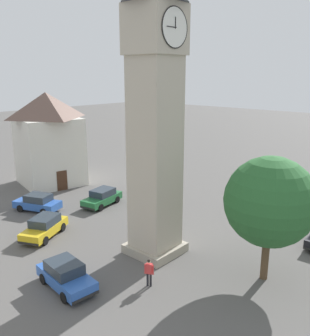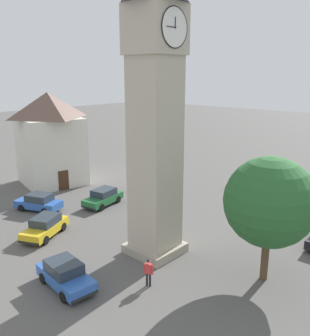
{
  "view_description": "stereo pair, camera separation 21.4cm",
  "coord_description": "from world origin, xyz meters",
  "px_view_note": "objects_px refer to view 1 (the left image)",
  "views": [
    {
      "loc": [
        16.74,
        15.07,
        11.85
      ],
      "look_at": [
        0.0,
        0.0,
        5.95
      ],
      "focal_mm": 38.54,
      "sensor_mm": 36.0,
      "label": 1
    },
    {
      "loc": [
        16.59,
        15.23,
        11.85
      ],
      "look_at": [
        0.0,
        0.0,
        5.95
      ],
      "focal_mm": 38.54,
      "sensor_mm": 36.0,
      "label": 2
    }
  ],
  "objects_px": {
    "pedestrian": "(149,270)",
    "building_shop_left": "(48,138)",
    "car_silver_kerb": "(44,227)",
    "clock_tower": "(155,47)",
    "car_blue_kerb": "(38,202)",
    "car_black_far": "(265,202)",
    "car_white_side": "(66,275)",
    "tree": "(270,202)",
    "car_green_alley": "(102,197)"
  },
  "relations": [
    {
      "from": "clock_tower",
      "to": "tree",
      "type": "distance_m",
      "value": 11.23
    },
    {
      "from": "clock_tower",
      "to": "car_green_alley",
      "type": "distance_m",
      "value": 16.31
    },
    {
      "from": "pedestrian",
      "to": "car_silver_kerb",
      "type": "bearing_deg",
      "value": -87.71
    },
    {
      "from": "clock_tower",
      "to": "car_silver_kerb",
      "type": "relative_size",
      "value": 5.13
    },
    {
      "from": "car_green_alley",
      "to": "tree",
      "type": "bearing_deg",
      "value": 84.57
    },
    {
      "from": "clock_tower",
      "to": "pedestrian",
      "type": "bearing_deg",
      "value": 37.34
    },
    {
      "from": "car_green_alley",
      "to": "building_shop_left",
      "type": "xyz_separation_m",
      "value": [
        -0.77,
        -9.7,
        4.33
      ]
    },
    {
      "from": "building_shop_left",
      "to": "car_silver_kerb",
      "type": "bearing_deg",
      "value": 55.55
    },
    {
      "from": "pedestrian",
      "to": "building_shop_left",
      "type": "xyz_separation_m",
      "value": [
        -7.56,
        -21.95,
        4.08
      ]
    },
    {
      "from": "car_blue_kerb",
      "to": "pedestrian",
      "type": "distance_m",
      "value": 15.59
    },
    {
      "from": "car_blue_kerb",
      "to": "car_black_far",
      "type": "bearing_deg",
      "value": 132.56
    },
    {
      "from": "car_white_side",
      "to": "car_blue_kerb",
      "type": "bearing_deg",
      "value": -113.79
    },
    {
      "from": "car_green_alley",
      "to": "building_shop_left",
      "type": "relative_size",
      "value": 0.44
    },
    {
      "from": "clock_tower",
      "to": "car_silver_kerb",
      "type": "distance_m",
      "value": 15.3
    },
    {
      "from": "car_silver_kerb",
      "to": "car_black_far",
      "type": "bearing_deg",
      "value": 148.76
    },
    {
      "from": "car_black_far",
      "to": "tree",
      "type": "xyz_separation_m",
      "value": [
        10.56,
        5.04,
        4.09
      ]
    },
    {
      "from": "pedestrian",
      "to": "building_shop_left",
      "type": "relative_size",
      "value": 0.17
    },
    {
      "from": "car_black_far",
      "to": "clock_tower",
      "type": "bearing_deg",
      "value": -9.14
    },
    {
      "from": "car_silver_kerb",
      "to": "pedestrian",
      "type": "distance_m",
      "value": 10.34
    },
    {
      "from": "clock_tower",
      "to": "car_white_side",
      "type": "xyz_separation_m",
      "value": [
        6.56,
        -0.93,
        -12.62
      ]
    },
    {
      "from": "car_blue_kerb",
      "to": "building_shop_left",
      "type": "distance_m",
      "value": 9.56
    },
    {
      "from": "car_black_far",
      "to": "pedestrian",
      "type": "bearing_deg",
      "value": 1.89
    },
    {
      "from": "clock_tower",
      "to": "car_blue_kerb",
      "type": "height_order",
      "value": "clock_tower"
    },
    {
      "from": "car_silver_kerb",
      "to": "car_green_alley",
      "type": "relative_size",
      "value": 1.02
    },
    {
      "from": "car_blue_kerb",
      "to": "car_black_far",
      "type": "height_order",
      "value": "same"
    },
    {
      "from": "car_blue_kerb",
      "to": "car_silver_kerb",
      "type": "height_order",
      "value": "same"
    },
    {
      "from": "clock_tower",
      "to": "building_shop_left",
      "type": "bearing_deg",
      "value": -102.35
    },
    {
      "from": "clock_tower",
      "to": "building_shop_left",
      "type": "relative_size",
      "value": 2.29
    },
    {
      "from": "tree",
      "to": "building_shop_left",
      "type": "relative_size",
      "value": 0.75
    },
    {
      "from": "pedestrian",
      "to": "tree",
      "type": "xyz_separation_m",
      "value": [
        -5.19,
        4.52,
        3.84
      ]
    },
    {
      "from": "tree",
      "to": "car_white_side",
      "type": "bearing_deg",
      "value": -43.38
    },
    {
      "from": "pedestrian",
      "to": "tree",
      "type": "bearing_deg",
      "value": 138.92
    },
    {
      "from": "car_blue_kerb",
      "to": "pedestrian",
      "type": "relative_size",
      "value": 2.64
    },
    {
      "from": "building_shop_left",
      "to": "car_blue_kerb",
      "type": "bearing_deg",
      "value": 49.62
    },
    {
      "from": "car_blue_kerb",
      "to": "building_shop_left",
      "type": "xyz_separation_m",
      "value": [
        -5.52,
        -6.49,
        4.33
      ]
    },
    {
      "from": "car_blue_kerb",
      "to": "tree",
      "type": "bearing_deg",
      "value": 98.97
    },
    {
      "from": "car_white_side",
      "to": "building_shop_left",
      "type": "xyz_separation_m",
      "value": [
        -10.81,
        -18.49,
        4.33
      ]
    },
    {
      "from": "clock_tower",
      "to": "car_green_alley",
      "type": "xyz_separation_m",
      "value": [
        -3.48,
        -9.73,
        -12.62
      ]
    },
    {
      "from": "building_shop_left",
      "to": "tree",
      "type": "bearing_deg",
      "value": 84.89
    },
    {
      "from": "tree",
      "to": "car_black_far",
      "type": "bearing_deg",
      "value": -154.47
    },
    {
      "from": "car_blue_kerb",
      "to": "car_black_far",
      "type": "relative_size",
      "value": 1.02
    },
    {
      "from": "car_black_far",
      "to": "building_shop_left",
      "type": "xyz_separation_m",
      "value": [
        8.19,
        -21.43,
        4.33
      ]
    },
    {
      "from": "pedestrian",
      "to": "building_shop_left",
      "type": "height_order",
      "value": "building_shop_left"
    },
    {
      "from": "clock_tower",
      "to": "pedestrian",
      "type": "height_order",
      "value": "clock_tower"
    },
    {
      "from": "clock_tower",
      "to": "tree",
      "type": "relative_size",
      "value": 3.06
    },
    {
      "from": "car_black_far",
      "to": "car_silver_kerb",
      "type": "bearing_deg",
      "value": -31.24
    },
    {
      "from": "car_blue_kerb",
      "to": "tree",
      "type": "height_order",
      "value": "tree"
    },
    {
      "from": "car_white_side",
      "to": "tree",
      "type": "xyz_separation_m",
      "value": [
        -8.44,
        7.98,
        4.09
      ]
    },
    {
      "from": "car_blue_kerb",
      "to": "car_silver_kerb",
      "type": "relative_size",
      "value": 1.0
    },
    {
      "from": "clock_tower",
      "to": "car_black_far",
      "type": "distance_m",
      "value": 17.84
    }
  ]
}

